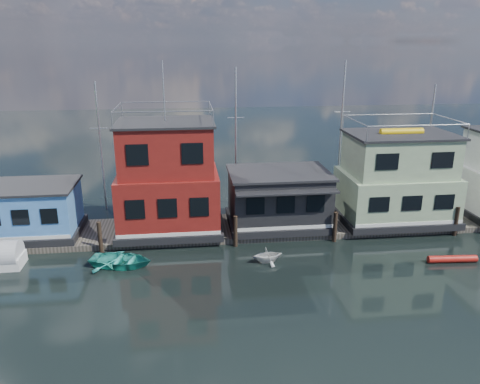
{
  "coord_description": "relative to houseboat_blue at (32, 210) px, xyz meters",
  "views": [
    {
      "loc": [
        -7.13,
        -20.12,
        13.44
      ],
      "look_at": [
        -3.36,
        12.0,
        3.0
      ],
      "focal_mm": 35.0,
      "sensor_mm": 36.0,
      "label": 1
    }
  ],
  "objects": [
    {
      "name": "ground",
      "position": [
        18.0,
        -12.0,
        -2.21
      ],
      "size": [
        160.0,
        160.0,
        0.0
      ],
      "primitive_type": "plane",
      "color": "black",
      "rests_on": "ground"
    },
    {
      "name": "dock",
      "position": [
        18.0,
        0.0,
        -2.01
      ],
      "size": [
        48.0,
        5.0,
        0.4
      ],
      "primitive_type": "cube",
      "color": "#595147",
      "rests_on": "ground"
    },
    {
      "name": "houseboat_blue",
      "position": [
        0.0,
        0.0,
        0.0
      ],
      "size": [
        6.4,
        4.9,
        3.66
      ],
      "color": "black",
      "rests_on": "dock"
    },
    {
      "name": "houseboat_red",
      "position": [
        9.5,
        0.0,
        1.9
      ],
      "size": [
        7.4,
        5.9,
        11.86
      ],
      "color": "black",
      "rests_on": "dock"
    },
    {
      "name": "houseboat_dark",
      "position": [
        17.5,
        -0.02,
        0.21
      ],
      "size": [
        7.4,
        6.1,
        4.06
      ],
      "color": "black",
      "rests_on": "dock"
    },
    {
      "name": "houseboat_green",
      "position": [
        26.5,
        0.0,
        1.34
      ],
      "size": [
        8.4,
        5.9,
        7.03
      ],
      "color": "black",
      "rests_on": "dock"
    },
    {
      "name": "pilings",
      "position": [
        17.67,
        -2.8,
        -1.11
      ],
      "size": [
        42.28,
        0.28,
        2.2
      ],
      "color": "#2D2116",
      "rests_on": "ground"
    },
    {
      "name": "background_masts",
      "position": [
        22.76,
        6.0,
        3.35
      ],
      "size": [
        36.4,
        0.16,
        12.0
      ],
      "color": "silver",
      "rests_on": "ground"
    },
    {
      "name": "dinghy_teal",
      "position": [
        6.56,
        -4.93,
        -1.8
      ],
      "size": [
        4.45,
        3.64,
        0.81
      ],
      "primitive_type": "imported",
      "rotation": [
        0.0,
        0.0,
        1.32
      ],
      "color": "teal",
      "rests_on": "ground"
    },
    {
      "name": "dinghy_white",
      "position": [
        15.75,
        -5.49,
        -1.69
      ],
      "size": [
        2.17,
        1.94,
        1.03
      ],
      "primitive_type": "imported",
      "rotation": [
        0.0,
        0.0,
        1.71
      ],
      "color": "silver",
      "rests_on": "ground"
    },
    {
      "name": "red_kayak",
      "position": [
        27.47,
        -6.87,
        -1.97
      ],
      "size": [
        3.17,
        0.67,
        0.46
      ],
      "primitive_type": "cylinder",
      "rotation": [
        0.0,
        1.57,
        -0.07
      ],
      "color": "#B11A12",
      "rests_on": "ground"
    }
  ]
}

